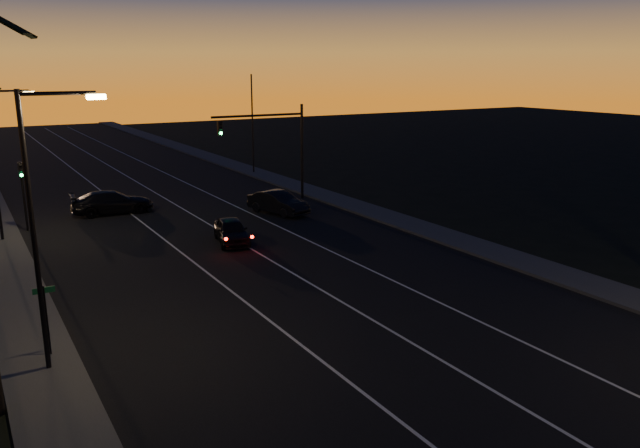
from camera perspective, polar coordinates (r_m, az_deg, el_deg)
road at (r=34.34m, az=-7.41°, el=-2.21°), size 20.00×170.00×0.01m
sidewalk_left at (r=31.87m, az=-26.28°, el=-4.76°), size 2.40×170.00×0.16m
sidewalk_right at (r=39.88m, az=7.52°, el=0.21°), size 2.40×170.00×0.16m
lane_stripe_left at (r=33.33m, az=-12.15°, el=-2.90°), size 0.12×160.00×0.01m
lane_stripe_mid at (r=34.52m, az=-6.65°, el=-2.07°), size 0.12×160.00×0.01m
lane_stripe_right at (r=36.02m, az=-1.56°, el=-1.29°), size 0.12×160.00×0.01m
streetlight_left_near at (r=20.93m, az=-24.11°, el=1.08°), size 2.55×0.26×9.00m
street_sign at (r=22.89m, az=-23.74°, el=-7.44°), size 0.70×0.06×2.60m
signal_mast at (r=45.29m, az=-4.31°, el=8.00°), size 7.10×0.41×7.00m
signal_post at (r=41.05m, az=-25.57°, el=3.35°), size 0.28×0.37×4.20m
far_pole_right at (r=57.76m, az=-6.19°, el=9.01°), size 0.14×0.14×9.00m
lead_car at (r=35.27m, az=-8.10°, el=-0.62°), size 2.55×4.74×1.38m
right_car at (r=42.00m, az=-3.86°, el=1.97°), size 2.88×4.84×1.51m
cross_car at (r=44.23m, az=-18.45°, el=1.91°), size 5.47×2.55×1.54m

